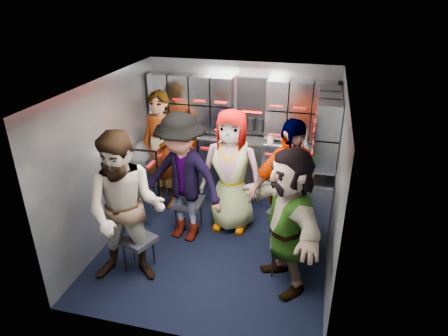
% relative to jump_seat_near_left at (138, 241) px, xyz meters
% --- Properties ---
extents(floor, '(3.00, 3.00, 0.00)m').
position_rel_jump_seat_near_left_xyz_m(floor, '(0.76, 0.64, -0.38)').
color(floor, black).
rests_on(floor, ground).
extents(wall_back, '(2.80, 0.04, 2.10)m').
position_rel_jump_seat_near_left_xyz_m(wall_back, '(0.76, 2.14, 0.67)').
color(wall_back, gray).
rests_on(wall_back, ground).
extents(wall_left, '(0.04, 3.00, 2.10)m').
position_rel_jump_seat_near_left_xyz_m(wall_left, '(-0.64, 0.64, 0.67)').
color(wall_left, gray).
rests_on(wall_left, ground).
extents(wall_right, '(0.04, 3.00, 2.10)m').
position_rel_jump_seat_near_left_xyz_m(wall_right, '(2.16, 0.64, 0.67)').
color(wall_right, gray).
rests_on(wall_right, ground).
extents(ceiling, '(2.80, 3.00, 0.02)m').
position_rel_jump_seat_near_left_xyz_m(ceiling, '(0.76, 0.64, 1.72)').
color(ceiling, silver).
rests_on(ceiling, wall_back).
extents(cart_bank_back, '(2.68, 0.38, 0.99)m').
position_rel_jump_seat_near_left_xyz_m(cart_bank_back, '(0.76, 1.93, 0.12)').
color(cart_bank_back, '#8F959E').
rests_on(cart_bank_back, ground).
extents(cart_bank_left, '(0.38, 0.76, 0.99)m').
position_rel_jump_seat_near_left_xyz_m(cart_bank_left, '(-0.43, 1.20, 0.12)').
color(cart_bank_left, '#8F959E').
rests_on(cart_bank_left, ground).
extents(counter, '(2.68, 0.42, 0.03)m').
position_rel_jump_seat_near_left_xyz_m(counter, '(0.76, 1.93, 0.64)').
color(counter, '#AFB1B6').
rests_on(counter, cart_bank_back).
extents(locker_bank_back, '(2.68, 0.28, 0.82)m').
position_rel_jump_seat_near_left_xyz_m(locker_bank_back, '(0.76, 1.99, 1.11)').
color(locker_bank_back, '#8F959E').
rests_on(locker_bank_back, wall_back).
extents(locker_bank_right, '(0.28, 1.00, 0.82)m').
position_rel_jump_seat_near_left_xyz_m(locker_bank_right, '(2.01, 1.34, 1.11)').
color(locker_bank_right, '#8F959E').
rests_on(locker_bank_right, wall_right).
extents(right_cabinet, '(0.28, 1.20, 1.00)m').
position_rel_jump_seat_near_left_xyz_m(right_cabinet, '(2.01, 1.24, 0.12)').
color(right_cabinet, '#8F959E').
rests_on(right_cabinet, ground).
extents(coffee_niche, '(0.46, 0.16, 0.84)m').
position_rel_jump_seat_near_left_xyz_m(coffee_niche, '(0.94, 2.05, 1.09)').
color(coffee_niche, black).
rests_on(coffee_niche, wall_back).
extents(red_latch_strip, '(2.60, 0.02, 0.03)m').
position_rel_jump_seat_near_left_xyz_m(red_latch_strip, '(0.76, 1.73, 0.50)').
color(red_latch_strip, '#B70F11').
rests_on(red_latch_strip, cart_bank_back).
extents(jump_seat_near_left, '(0.46, 0.45, 0.42)m').
position_rel_jump_seat_near_left_xyz_m(jump_seat_near_left, '(0.00, 0.00, 0.00)').
color(jump_seat_near_left, black).
rests_on(jump_seat_near_left, ground).
extents(jump_seat_mid_left, '(0.39, 0.37, 0.45)m').
position_rel_jump_seat_near_left_xyz_m(jump_seat_mid_left, '(0.31, 0.92, 0.03)').
color(jump_seat_mid_left, black).
rests_on(jump_seat_mid_left, ground).
extents(jump_seat_center, '(0.49, 0.48, 0.49)m').
position_rel_jump_seat_near_left_xyz_m(jump_seat_center, '(0.85, 1.33, 0.06)').
color(jump_seat_center, black).
rests_on(jump_seat_center, ground).
extents(jump_seat_mid_right, '(0.53, 0.52, 0.48)m').
position_rel_jump_seat_near_left_xyz_m(jump_seat_mid_right, '(1.63, 0.91, 0.05)').
color(jump_seat_mid_right, black).
rests_on(jump_seat_mid_right, ground).
extents(jump_seat_near_right, '(0.41, 0.39, 0.44)m').
position_rel_jump_seat_near_left_xyz_m(jump_seat_near_right, '(1.69, 0.34, 0.02)').
color(jump_seat_near_right, black).
rests_on(jump_seat_near_right, ground).
extents(attendant_standing, '(0.72, 0.56, 1.76)m').
position_rel_jump_seat_near_left_xyz_m(attendant_standing, '(-0.29, 1.49, 0.51)').
color(attendant_standing, black).
rests_on(attendant_standing, ground).
extents(attendant_arc_a, '(0.99, 0.85, 1.79)m').
position_rel_jump_seat_near_left_xyz_m(attendant_arc_a, '(0.00, -0.18, 0.52)').
color(attendant_arc_a, black).
rests_on(attendant_arc_a, ground).
extents(attendant_arc_b, '(1.23, 0.86, 1.73)m').
position_rel_jump_seat_near_left_xyz_m(attendant_arc_b, '(0.31, 0.74, 0.49)').
color(attendant_arc_b, black).
rests_on(attendant_arc_b, ground).
extents(attendant_arc_c, '(0.83, 0.55, 1.69)m').
position_rel_jump_seat_near_left_xyz_m(attendant_arc_c, '(0.85, 1.15, 0.47)').
color(attendant_arc_c, black).
rests_on(attendant_arc_c, ground).
extents(attendant_arc_d, '(1.08, 0.99, 1.77)m').
position_rel_jump_seat_near_left_xyz_m(attendant_arc_d, '(1.63, 0.73, 0.51)').
color(attendant_arc_d, black).
rests_on(attendant_arc_d, ground).
extents(attendant_arc_e, '(1.25, 1.56, 1.66)m').
position_rel_jump_seat_near_left_xyz_m(attendant_arc_e, '(1.69, 0.16, 0.45)').
color(attendant_arc_e, black).
rests_on(attendant_arc_e, ground).
extents(bottle_left, '(0.06, 0.06, 0.26)m').
position_rel_jump_seat_near_left_xyz_m(bottle_left, '(-0.22, 1.88, 0.79)').
color(bottle_left, white).
rests_on(bottle_left, counter).
extents(bottle_mid, '(0.07, 0.07, 0.27)m').
position_rel_jump_seat_near_left_xyz_m(bottle_mid, '(0.12, 1.88, 0.79)').
color(bottle_mid, white).
rests_on(bottle_mid, counter).
extents(bottle_right, '(0.07, 0.07, 0.23)m').
position_rel_jump_seat_near_left_xyz_m(bottle_right, '(1.75, 1.88, 0.77)').
color(bottle_right, white).
rests_on(bottle_right, counter).
extents(cup_left, '(0.08, 0.08, 0.09)m').
position_rel_jump_seat_near_left_xyz_m(cup_left, '(0.13, 1.87, 0.70)').
color(cup_left, tan).
rests_on(cup_left, counter).
extents(cup_right, '(0.09, 0.09, 0.11)m').
position_rel_jump_seat_near_left_xyz_m(cup_right, '(1.26, 1.87, 0.71)').
color(cup_right, tan).
rests_on(cup_right, counter).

